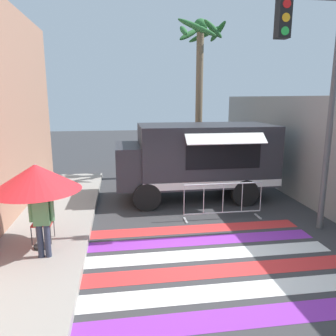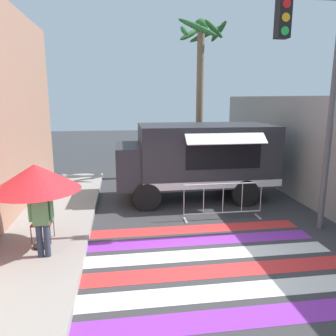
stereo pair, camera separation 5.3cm
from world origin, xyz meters
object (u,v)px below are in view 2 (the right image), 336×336
(food_truck, at_px, (194,156))
(traffic_signal_pole, at_px, (304,67))
(folding_chair, at_px, (43,218))
(vendor_person, at_px, (41,218))
(palm_tree, at_px, (201,66))
(barricade_front, at_px, (223,201))
(patio_umbrella, at_px, (35,177))

(food_truck, xyz_separation_m, traffic_signal_pole, (2.03, -3.26, 2.78))
(folding_chair, xyz_separation_m, vendor_person, (0.21, -0.96, 0.37))
(traffic_signal_pole, relative_size, palm_tree, 0.92)
(vendor_person, bearing_deg, palm_tree, 63.74)
(food_truck, xyz_separation_m, palm_tree, (1.01, 3.42, 3.41))
(food_truck, distance_m, traffic_signal_pole, 4.73)
(folding_chair, relative_size, palm_tree, 0.13)
(traffic_signal_pole, bearing_deg, food_truck, 121.87)
(food_truck, bearing_deg, folding_chair, -143.99)
(traffic_signal_pole, bearing_deg, palm_tree, 98.65)
(folding_chair, bearing_deg, vendor_person, -93.59)
(traffic_signal_pole, bearing_deg, folding_chair, -179.86)
(vendor_person, bearing_deg, barricade_front, 32.04)
(palm_tree, bearing_deg, barricade_front, -96.08)
(patio_umbrella, distance_m, barricade_front, 5.29)
(patio_umbrella, distance_m, palm_tree, 9.55)
(vendor_person, relative_size, barricade_front, 0.67)
(patio_umbrella, relative_size, barricade_front, 0.83)
(traffic_signal_pole, distance_m, palm_tree, 6.79)
(food_truck, relative_size, barricade_front, 2.30)
(barricade_front, bearing_deg, folding_chair, -167.40)
(traffic_signal_pole, height_order, vendor_person, traffic_signal_pole)
(traffic_signal_pole, height_order, patio_umbrella, traffic_signal_pole)
(patio_umbrella, height_order, folding_chair, patio_umbrella)
(food_truck, distance_m, patio_umbrella, 5.84)
(food_truck, bearing_deg, vendor_person, -135.44)
(food_truck, relative_size, palm_tree, 0.80)
(food_truck, relative_size, traffic_signal_pole, 0.87)
(vendor_person, xyz_separation_m, barricade_front, (4.71, 2.05, -0.50))
(food_truck, xyz_separation_m, patio_umbrella, (-4.47, -3.75, 0.29))
(food_truck, height_order, barricade_front, food_truck)
(food_truck, distance_m, vendor_person, 6.05)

